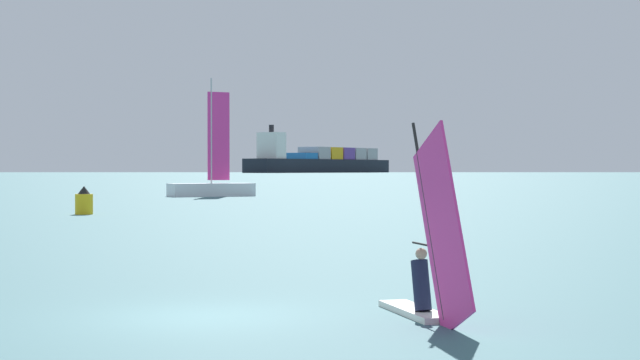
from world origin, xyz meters
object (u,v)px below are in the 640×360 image
object	(u,v)px
cargo_ship	(322,161)
channel_buoy	(84,202)
windsurfer	(429,266)
small_sailboat	(212,187)

from	to	relation	value
cargo_ship	channel_buoy	distance (m)	805.87
cargo_ship	channel_buoy	bearing A→B (deg)	-145.30
windsurfer	small_sailboat	xyz separation A→B (m)	(-15.41, 85.45, 0.02)
cargo_ship	channel_buoy	world-z (taller)	cargo_ship
windsurfer	channel_buoy	bearing A→B (deg)	5.77
windsurfer	small_sailboat	bearing A→B (deg)	-6.16
cargo_ship	small_sailboat	distance (m)	763.88
cargo_ship	windsurfer	bearing A→B (deg)	-144.13
cargo_ship	small_sailboat	size ratio (longest dim) A/B	13.27
channel_buoy	small_sailboat	world-z (taller)	small_sailboat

